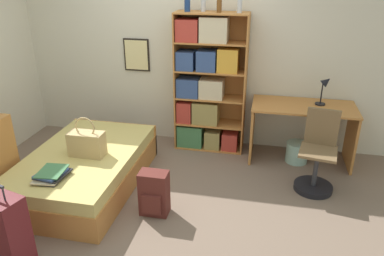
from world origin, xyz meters
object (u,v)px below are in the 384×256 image
Objects in this scene: bottle_green at (187,4)px; waste_bin at (297,152)px; book_stack_on_bed at (51,174)px; backpack at (154,194)px; desk_chair at (316,164)px; bookcase at (206,86)px; suitcase at (4,232)px; bottle_brown at (203,4)px; desk_lamp at (325,86)px; bed at (85,168)px; bottle_clear at (219,3)px; handbag at (87,143)px; desk at (302,122)px; bottle_blue at (240,4)px.

bottle_green is 2.31m from waste_bin.
bottle_green is (0.97, 1.82, 1.45)m from book_stack_on_bed.
desk_chair is at bearing 27.01° from backpack.
bookcase reaches higher than waste_bin.
suitcase is 3.25m from bottle_brown.
backpack is at bearing -89.74° from bottle_green.
desk_lamp is 1.35× the size of waste_bin.
desk_chair is at bearing 10.33° from bed.
bottle_clear is at bearing 53.05° from book_stack_on_bed.
waste_bin is (1.08, -0.17, -1.79)m from bottle_clear.
desk_lamp is (2.68, 2.52, 0.65)m from suitcase.
bed is 4.93× the size of book_stack_on_bed.
bottle_brown reaches higher than handbag.
bed is at bearing -130.58° from bottle_brown.
desk is at bearing 44.79° from suitcase.
waste_bin is at bearing -10.24° from bottle_brown.
desk is at bearing -7.37° from bottle_brown.
bed is at bearing -169.67° from desk_chair.
backpack reaches higher than waste_bin.
handbag is 1.21× the size of book_stack_on_bed.
desk reaches higher than bed.
book_stack_on_bed is 0.79× the size of backpack.
bottle_blue is 0.70× the size of desk_lamp.
bed is 4.08× the size of handbag.
desk_lamp is (1.72, -0.04, -0.91)m from bottle_green.
book_stack_on_bed reaches higher than bed.
suitcase is at bearing -89.76° from book_stack_on_bed.
waste_bin is (-0.02, -0.06, -0.39)m from desk.
bottle_brown is 1.78m from desk_lamp.
bookcase reaches higher than suitcase.
bottle_green reaches higher than book_stack_on_bed.
desk is 0.40m from waste_bin.
bottle_brown is 2.36m from backpack.
bottle_green is at bearing 175.49° from desk.
bottle_clear is 0.57× the size of backpack.
bottle_green reaches higher than suitcase.
book_stack_on_bed is 2.24m from bookcase.
handbag reaches higher than desk.
handbag is 1.29m from suitcase.
desk_chair reaches higher than suitcase.
bottle_green is 0.64m from bottle_blue.
bookcase is 4.86× the size of desk_lamp.
bottle_green is 0.87× the size of bottle_blue.
bottle_clear is at bearing 46.36° from handbag.
handbag is 2.54m from desk_chair.
book_stack_on_bed is at bearing -131.59° from bottle_blue.
desk_chair is (2.60, 1.78, -0.04)m from suitcase.
bookcase is at bearing 171.03° from waste_bin.
bottle_green reaches higher than bed.
waste_bin is at bearing -8.97° from bookcase.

